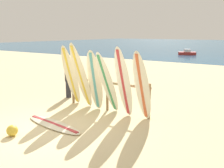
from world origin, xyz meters
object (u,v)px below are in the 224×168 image
surfboard_leaning_far_left (71,76)px  surfboard_leaning_left (81,76)px  surfboard_leaning_center_right (124,83)px  small_boat_offshore (187,53)px  surfboard_leaning_center (107,83)px  surfboard_rack (107,89)px  beach_ball (12,130)px  surfboard_leaning_center_left (95,81)px  surfboard_leaning_right (142,87)px  surfboard_lying_on_sand (53,124)px  beachgoer_standing (68,79)px

surfboard_leaning_far_left → surfboard_leaning_left: size_ratio=0.95×
surfboard_leaning_center_right → small_boat_offshore: 25.34m
surfboard_leaning_center_right → small_boat_offshore: size_ratio=1.02×
surfboard_leaning_left → surfboard_leaning_center: 1.14m
surfboard_rack → surfboard_leaning_center_right: 1.06m
surfboard_leaning_center_right → surfboard_leaning_left: bearing=-179.9°
beach_ball → surfboard_leaning_center_left: bearing=81.1°
surfboard_leaning_center_right → surfboard_leaning_right: bearing=4.8°
surfboard_leaning_center → surfboard_rack: bearing=126.3°
small_boat_offshore → surfboard_leaning_center_left: bearing=-79.6°
surfboard_rack → small_boat_offshore: 24.77m
surfboard_lying_on_sand → beachgoer_standing: 3.39m
beach_ball → surfboard_rack: bearing=76.0°
small_boat_offshore → surfboard_leaning_right: bearing=-75.4°
surfboard_leaning_center → surfboard_leaning_center_right: size_ratio=0.92×
surfboard_leaning_left → beach_ball: size_ratio=7.99×
surfboard_lying_on_sand → beach_ball: bearing=-106.6°
surfboard_lying_on_sand → surfboard_leaning_left: bearing=102.8°
surfboard_leaning_far_left → surfboard_leaning_left: bearing=-9.3°
surfboard_leaning_center → beach_ball: surfboard_leaning_center is taller
surfboard_leaning_far_left → surfboard_leaning_center_left: surfboard_leaning_far_left is taller
surfboard_leaning_left → small_boat_offshore: size_ratio=1.06×
surfboard_rack → surfboard_leaning_center: surfboard_leaning_center is taller
surfboard_leaning_center → surfboard_leaning_right: size_ratio=0.97×
surfboard_rack → small_boat_offshore: size_ratio=1.48×
surfboard_leaning_left → small_boat_offshore: surfboard_leaning_left is taller
surfboard_rack → surfboard_leaning_center: (0.26, -0.35, 0.31)m
surfboard_leaning_center_left → surfboard_leaning_center: size_ratio=1.01×
beach_ball → beachgoer_standing: bearing=112.8°
surfboard_leaning_center_right → small_boat_offshore: (-5.77, 24.66, -0.92)m
surfboard_leaning_left → beach_ball: 3.10m
surfboard_leaning_center → surfboard_lying_on_sand: surfboard_leaning_center is taller
surfboard_leaning_center_left → surfboard_leaning_center: (0.60, -0.08, -0.01)m
surfboard_rack → beach_ball: surfboard_rack is taller
surfboard_rack → small_boat_offshore: (-4.86, 24.28, -0.51)m
surfboard_leaning_far_left → surfboard_leaning_center: 1.72m
surfboard_leaning_center_left → beachgoer_standing: bearing=158.9°
surfboard_leaning_far_left → surfboard_leaning_center_left: size_ratio=1.06×
surfboard_lying_on_sand → beachgoer_standing: (-1.94, 2.67, 0.79)m
surfboard_leaning_center_right → surfboard_leaning_right: (0.63, 0.05, -0.05)m
surfboard_leaning_far_left → small_boat_offshore: 24.82m
surfboard_rack → surfboard_lying_on_sand: (-0.47, -2.14, -0.73)m
beachgoer_standing → beach_ball: 4.19m
surfboard_leaning_far_left → beachgoer_standing: size_ratio=1.54×
surfboard_leaning_center_right → surfboard_leaning_far_left: bearing=177.8°
surfboard_rack → surfboard_leaning_left: (-0.87, -0.38, 0.44)m
surfboard_leaning_far_left → surfboard_leaning_center: (1.72, -0.06, -0.07)m
beach_ball → surfboard_leaning_right: bearing=51.6°
beach_ball → small_boat_offshore: bearing=98.3°
surfboard_rack → surfboard_leaning_far_left: size_ratio=1.46×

